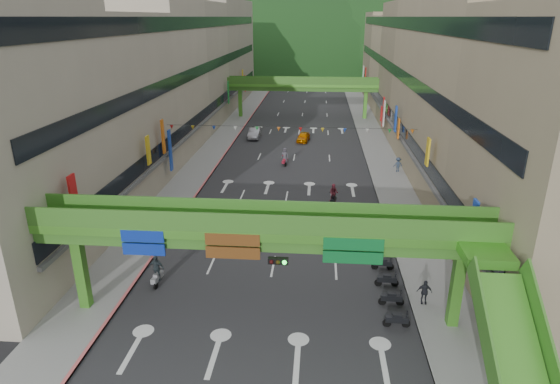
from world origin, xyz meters
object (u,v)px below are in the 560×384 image
(car_silver, at_px, (255,133))
(car_yellow, at_px, (303,137))
(pedestrian_red, at_px, (428,224))
(overpass_near, at_px, (278,244))
(scooter_rider_mid, at_px, (334,194))
(scooter_rider_near, at_px, (216,236))

(car_silver, relative_size, car_yellow, 1.18)
(car_silver, xyz_separation_m, pedestrian_red, (18.60, -31.25, 0.18))
(pedestrian_red, bearing_deg, overpass_near, -141.87)
(car_yellow, bearing_deg, scooter_rider_mid, -73.32)
(scooter_rider_near, bearing_deg, scooter_rider_mid, 45.70)
(scooter_rider_near, distance_m, car_silver, 35.11)
(car_silver, height_order, pedestrian_red, pedestrian_red)
(car_silver, relative_size, pedestrian_red, 2.43)
(overpass_near, relative_size, car_silver, 6.19)
(overpass_near, bearing_deg, scooter_rider_near, 121.39)
(scooter_rider_near, height_order, scooter_rider_mid, scooter_rider_mid)
(pedestrian_red, bearing_deg, car_silver, 109.63)
(car_yellow, bearing_deg, scooter_rider_near, -91.59)
(scooter_rider_near, bearing_deg, overpass_near, -58.61)
(scooter_rider_near, distance_m, pedestrian_red, 17.35)
(pedestrian_red, bearing_deg, car_yellow, 99.71)
(overpass_near, height_order, pedestrian_red, overpass_near)
(scooter_rider_mid, relative_size, car_yellow, 0.55)
(car_yellow, xyz_separation_m, pedestrian_red, (11.35, -29.79, 0.27))
(scooter_rider_near, relative_size, pedestrian_red, 1.13)
(overpass_near, relative_size, scooter_rider_mid, 13.18)
(overpass_near, height_order, scooter_rider_mid, overpass_near)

